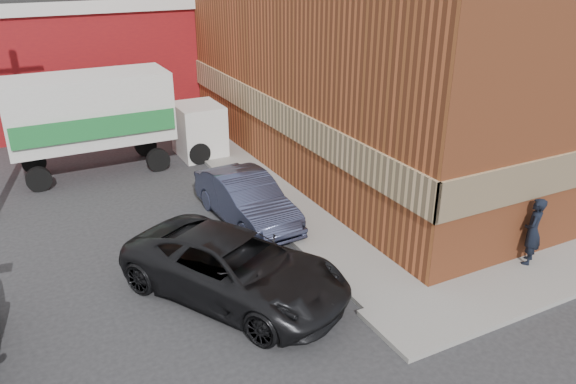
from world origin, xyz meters
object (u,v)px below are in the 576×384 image
brick_building (427,25)px  man (533,231)px  box_truck (110,115)px  warehouse (9,59)px  sedan (246,199)px  suv_a (235,268)px

brick_building → man: brick_building is taller
man → box_truck: size_ratio=0.25×
brick_building → man: (-4.00, -9.25, -3.68)m
warehouse → sedan: (5.20, -14.65, -2.10)m
warehouse → man: bearing=-62.6°
warehouse → suv_a: warehouse is taller
man → suv_a: man is taller
warehouse → suv_a: 18.53m
warehouse → sedan: bearing=-70.5°
warehouse → box_truck: bearing=-72.5°
warehouse → box_truck: (2.68, -8.50, -0.79)m
suv_a → box_truck: (-0.75, 9.59, 1.26)m
warehouse → man: size_ratio=9.27×
sedan → box_truck: (-2.52, 6.15, 1.31)m
box_truck → brick_building: bearing=-12.1°
man → box_truck: box_truck is taller
warehouse → man: (10.49, -20.25, -1.81)m
sedan → warehouse: bearing=105.8°
man → suv_a: 7.39m
sedan → box_truck: 6.77m
man → sedan: size_ratio=0.41×
brick_building → suv_a: brick_building is taller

